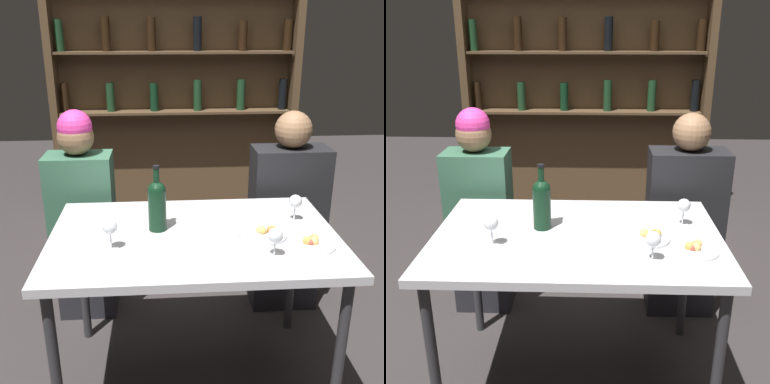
# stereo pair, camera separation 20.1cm
# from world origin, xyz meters

# --- Properties ---
(ground_plane) EXTENTS (10.00, 10.00, 0.00)m
(ground_plane) POSITION_xyz_m (0.00, 0.00, 0.00)
(ground_plane) COLOR #332D2D
(dining_table) EXTENTS (1.24, 0.81, 0.77)m
(dining_table) POSITION_xyz_m (0.00, 0.00, 0.70)
(dining_table) COLOR silver
(dining_table) RESTS_ON ground_plane
(wine_rack_wall) EXTENTS (2.02, 0.21, 2.16)m
(wine_rack_wall) POSITION_xyz_m (0.00, 2.03, 1.13)
(wine_rack_wall) COLOR #4C3823
(wine_rack_wall) RESTS_ON ground_plane
(wine_bottle) EXTENTS (0.08, 0.08, 0.30)m
(wine_bottle) POSITION_xyz_m (-0.16, 0.06, 0.90)
(wine_bottle) COLOR black
(wine_bottle) RESTS_ON dining_table
(wine_glass_0) EXTENTS (0.06, 0.06, 0.13)m
(wine_glass_0) POSITION_xyz_m (0.47, 0.11, 0.86)
(wine_glass_0) COLOR silver
(wine_glass_0) RESTS_ON dining_table
(wine_glass_1) EXTENTS (0.06, 0.06, 0.12)m
(wine_glass_1) POSITION_xyz_m (0.30, -0.22, 0.85)
(wine_glass_1) COLOR silver
(wine_glass_1) RESTS_ON dining_table
(wine_glass_2) EXTENTS (0.06, 0.06, 0.13)m
(wine_glass_2) POSITION_xyz_m (-0.34, -0.12, 0.86)
(wine_glass_2) COLOR silver
(wine_glass_2) RESTS_ON dining_table
(food_plate_0) EXTENTS (0.21, 0.21, 0.04)m
(food_plate_0) POSITION_xyz_m (0.30, -0.04, 0.78)
(food_plate_0) COLOR silver
(food_plate_0) RESTS_ON dining_table
(food_plate_1) EXTENTS (0.18, 0.18, 0.04)m
(food_plate_1) POSITION_xyz_m (0.48, -0.14, 0.78)
(food_plate_1) COLOR white
(food_plate_1) RESTS_ON dining_table
(seated_person_left) EXTENTS (0.36, 0.22, 1.21)m
(seated_person_left) POSITION_xyz_m (-0.58, 0.60, 0.59)
(seated_person_left) COLOR #26262B
(seated_person_left) RESTS_ON ground_plane
(seated_person_right) EXTENTS (0.43, 0.22, 1.19)m
(seated_person_right) POSITION_xyz_m (0.59, 0.60, 0.56)
(seated_person_right) COLOR #26262B
(seated_person_right) RESTS_ON ground_plane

